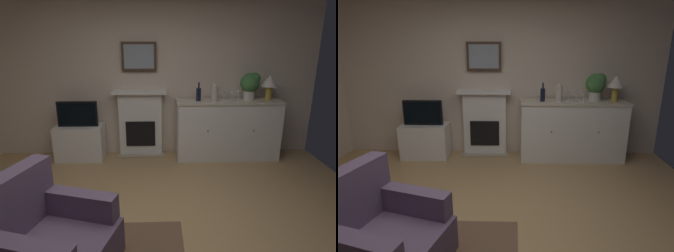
# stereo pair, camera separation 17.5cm
# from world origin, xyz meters

# --- Properties ---
(ground_plane) EXTENTS (5.35, 4.93, 0.10)m
(ground_plane) POSITION_xyz_m (0.00, 0.00, -0.05)
(ground_plane) COLOR tan
(ground_plane) RESTS_ON ground
(wall_rear) EXTENTS (5.35, 0.06, 2.83)m
(wall_rear) POSITION_xyz_m (0.00, 2.44, 1.42)
(wall_rear) COLOR beige
(wall_rear) RESTS_ON ground_plane
(fireplace_unit) EXTENTS (0.87, 0.30, 1.10)m
(fireplace_unit) POSITION_xyz_m (-0.23, 2.31, 0.55)
(fireplace_unit) COLOR white
(fireplace_unit) RESTS_ON ground_plane
(framed_picture) EXTENTS (0.55, 0.04, 0.45)m
(framed_picture) POSITION_xyz_m (-0.23, 2.35, 1.62)
(framed_picture) COLOR #473323
(sideboard_cabinet) EXTENTS (1.66, 0.49, 0.96)m
(sideboard_cabinet) POSITION_xyz_m (1.18, 2.13, 0.48)
(sideboard_cabinet) COLOR white
(sideboard_cabinet) RESTS_ON ground_plane
(table_lamp) EXTENTS (0.26, 0.26, 0.40)m
(table_lamp) POSITION_xyz_m (1.80, 2.13, 1.24)
(table_lamp) COLOR #B79338
(table_lamp) RESTS_ON sideboard_cabinet
(wine_bottle) EXTENTS (0.08, 0.08, 0.29)m
(wine_bottle) POSITION_xyz_m (0.69, 2.12, 1.07)
(wine_bottle) COLOR black
(wine_bottle) RESTS_ON sideboard_cabinet
(wine_glass_left) EXTENTS (0.07, 0.07, 0.16)m
(wine_glass_left) POSITION_xyz_m (1.10, 2.15, 1.08)
(wine_glass_left) COLOR silver
(wine_glass_left) RESTS_ON sideboard_cabinet
(wine_glass_center) EXTENTS (0.07, 0.07, 0.16)m
(wine_glass_center) POSITION_xyz_m (1.21, 2.09, 1.08)
(wine_glass_center) COLOR silver
(wine_glass_center) RESTS_ON sideboard_cabinet
(wine_glass_right) EXTENTS (0.07, 0.07, 0.16)m
(wine_glass_right) POSITION_xyz_m (1.32, 2.10, 1.08)
(wine_glass_right) COLOR silver
(wine_glass_right) RESTS_ON sideboard_cabinet
(vase_decorative) EXTENTS (0.11, 0.11, 0.28)m
(vase_decorative) POSITION_xyz_m (0.94, 2.08, 1.10)
(vase_decorative) COLOR beige
(vase_decorative) RESTS_ON sideboard_cabinet
(tv_cabinet) EXTENTS (0.75, 0.42, 0.56)m
(tv_cabinet) POSITION_xyz_m (-1.21, 2.15, 0.28)
(tv_cabinet) COLOR white
(tv_cabinet) RESTS_ON ground_plane
(tv_set) EXTENTS (0.62, 0.07, 0.40)m
(tv_set) POSITION_xyz_m (-1.21, 2.12, 0.76)
(tv_set) COLOR black
(tv_set) RESTS_ON tv_cabinet
(potted_plant_small) EXTENTS (0.30, 0.30, 0.43)m
(potted_plant_small) POSITION_xyz_m (1.52, 2.18, 1.22)
(potted_plant_small) COLOR beige
(potted_plant_small) RESTS_ON sideboard_cabinet
(armchair) EXTENTS (0.99, 0.96, 0.92)m
(armchair) POSITION_xyz_m (-0.79, -0.37, 0.38)
(armchair) COLOR #604C66
(armchair) RESTS_ON ground_plane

